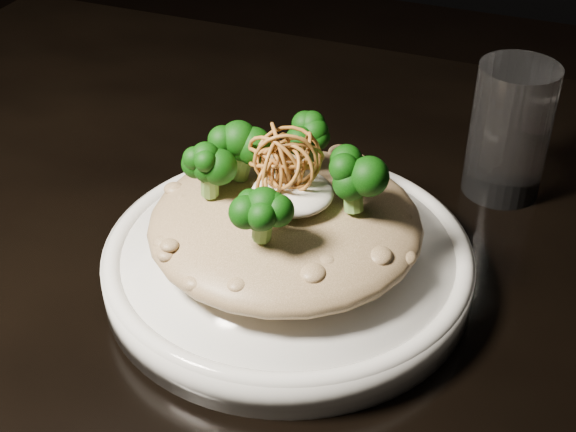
% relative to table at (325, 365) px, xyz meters
% --- Properties ---
extents(table, '(1.10, 0.80, 0.75)m').
position_rel_table_xyz_m(table, '(0.00, 0.00, 0.00)').
color(table, black).
rests_on(table, ground).
extents(plate, '(0.26, 0.26, 0.03)m').
position_rel_table_xyz_m(plate, '(-0.03, -0.01, 0.10)').
color(plate, white).
rests_on(plate, table).
extents(risotto, '(0.19, 0.19, 0.04)m').
position_rel_table_xyz_m(risotto, '(-0.03, -0.00, 0.13)').
color(risotto, brown).
rests_on(risotto, plate).
extents(broccoli, '(0.12, 0.12, 0.04)m').
position_rel_table_xyz_m(broccoli, '(-0.03, -0.00, 0.17)').
color(broccoli, black).
rests_on(broccoli, risotto).
extents(cheese, '(0.06, 0.06, 0.02)m').
position_rel_table_xyz_m(cheese, '(-0.02, -0.01, 0.16)').
color(cheese, white).
rests_on(cheese, risotto).
extents(shallots, '(0.05, 0.05, 0.03)m').
position_rel_table_xyz_m(shallots, '(-0.03, -0.00, 0.18)').
color(shallots, brown).
rests_on(shallots, cheese).
extents(drinking_glass, '(0.06, 0.06, 0.11)m').
position_rel_table_xyz_m(drinking_glass, '(0.09, 0.17, 0.14)').
color(drinking_glass, silver).
rests_on(drinking_glass, table).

